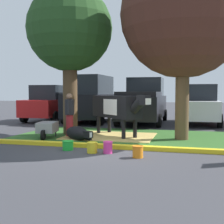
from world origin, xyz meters
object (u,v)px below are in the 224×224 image
at_px(shade_tree_left, 70,30).
at_px(person_handler, 70,114).
at_px(bucket_orange, 138,151).
at_px(bucket_green, 68,145).
at_px(pickup_truck_black, 143,102).
at_px(shade_tree_right, 183,15).
at_px(sedan_red, 51,103).
at_px(wheelbarrow, 47,128).
at_px(calf_lying, 78,133).
at_px(suv_black, 92,99).
at_px(bucket_pink, 108,147).
at_px(bucket_yellow, 92,147).
at_px(hatchback_white, 199,105).
at_px(cow_holstein, 117,107).

height_order(shade_tree_left, person_handler, shade_tree_left).
bearing_deg(bucket_orange, bucket_green, 166.87).
relative_size(bucket_green, bucket_orange, 1.09).
height_order(bucket_orange, pickup_truck_black, pickup_truck_black).
xyz_separation_m(bucket_green, bucket_orange, (2.11, -0.49, 0.02)).
bearing_deg(pickup_truck_black, bucket_orange, -81.76).
distance_m(shade_tree_right, sedan_red, 9.81).
height_order(bucket_green, bucket_orange, bucket_orange).
xyz_separation_m(shade_tree_left, wheelbarrow, (-0.40, -1.19, -3.62)).
xyz_separation_m(shade_tree_left, calf_lying, (0.83, -1.34, -3.77)).
bearing_deg(calf_lying, suv_black, 104.45).
bearing_deg(shade_tree_left, bucket_pink, -52.94).
bearing_deg(calf_lying, bucket_green, -78.04).
distance_m(bucket_yellow, suv_black, 8.62).
bearing_deg(shade_tree_left, pickup_truck_black, 67.78).
distance_m(shade_tree_right, suv_black, 7.76).
bearing_deg(suv_black, bucket_yellow, -71.22).
bearing_deg(suv_black, shade_tree_right, -45.66).
xyz_separation_m(shade_tree_left, suv_black, (-0.76, 4.83, -2.74)).
relative_size(shade_tree_left, hatchback_white, 1.29).
bearing_deg(suv_black, hatchback_white, 3.80).
xyz_separation_m(bucket_yellow, pickup_truck_black, (0.07, 8.29, 0.96)).
xyz_separation_m(pickup_truck_black, hatchback_white, (2.84, 0.18, -0.13)).
xyz_separation_m(bucket_orange, suv_black, (-4.06, 8.37, 1.11)).
bearing_deg(shade_tree_left, bucket_yellow, -58.63).
bearing_deg(bucket_orange, suv_black, 115.88).
distance_m(wheelbarrow, bucket_pink, 3.47).
bearing_deg(bucket_pink, pickup_truck_black, 92.53).
distance_m(shade_tree_left, bucket_pink, 5.55).
distance_m(cow_holstein, bucket_pink, 3.22).
bearing_deg(bucket_green, bucket_orange, -13.13).
relative_size(shade_tree_left, cow_holstein, 2.24).
bearing_deg(shade_tree_right, person_handler, -174.14).
relative_size(shade_tree_right, person_handler, 3.97).
relative_size(sedan_red, hatchback_white, 1.00).
bearing_deg(bucket_pink, hatchback_white, 73.59).
xyz_separation_m(person_handler, hatchback_white, (4.63, 5.92, 0.12)).
distance_m(bucket_pink, hatchback_white, 8.81).
bearing_deg(person_handler, shade_tree_left, 110.45).
relative_size(shade_tree_right, bucket_orange, 20.96).
bearing_deg(shade_tree_left, sedan_red, 123.17).
height_order(cow_holstein, calf_lying, cow_holstein).
xyz_separation_m(sedan_red, pickup_truck_black, (5.36, -0.02, 0.13)).
distance_m(bucket_yellow, bucket_pink, 0.43).
relative_size(shade_tree_right, pickup_truck_black, 1.18).
bearing_deg(bucket_green, shade_tree_right, 41.89).
height_order(person_handler, suv_black, suv_black).
bearing_deg(bucket_pink, shade_tree_left, 127.06).
height_order(wheelbarrow, suv_black, suv_black).
height_order(cow_holstein, bucket_green, cow_holstein).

